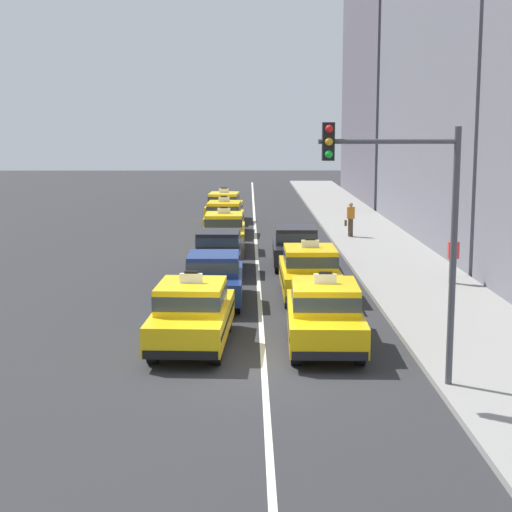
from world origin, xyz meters
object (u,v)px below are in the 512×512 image
taxi_left_fourth (224,231)px  taxi_right_second (310,271)px  taxi_left_sixth (224,206)px  pedestrian_near_crosswalk (350,219)px  taxi_left_nearest (192,313)px  sedan_left_third (219,250)px  taxi_left_fifth (224,217)px  pedestrian_mid_block (453,259)px  traffic_light_pole (408,210)px  sedan_left_second (214,277)px  taxi_right_nearest (324,313)px  sedan_right_third (296,245)px

taxi_left_fourth → taxi_right_second: (3.04, -9.95, 0.00)m
taxi_left_sixth → pedestrian_near_crosswalk: bearing=-49.4°
taxi_left_nearest → sedan_left_third: bearing=88.4°
taxi_left_fifth → pedestrian_mid_block: (8.21, -13.71, 0.10)m
taxi_left_sixth → traffic_light_pole: (4.62, -30.03, 2.94)m
taxi_left_sixth → taxi_left_nearest: bearing=-90.1°
taxi_left_nearest → sedan_left_third: 10.41m
sedan_left_second → taxi_left_fourth: 10.71m
taxi_right_nearest → pedestrian_mid_block: taxi_right_nearest is taller
sedan_left_third → sedan_right_third: same height
taxi_left_fourth → taxi_right_second: same height
taxi_left_fourth → taxi_right_second: bearing=-73.0°
taxi_left_fourth → taxi_left_fifth: same height
taxi_right_nearest → taxi_left_fifth: bearing=98.3°
sedan_left_third → pedestrian_mid_block: bearing=-20.0°
taxi_left_nearest → taxi_left_sixth: same height
taxi_right_second → taxi_right_nearest: bearing=-90.7°
taxi_left_nearest → taxi_left_fifth: (0.19, 21.16, 0.00)m
taxi_left_nearest → taxi_left_fifth: 21.16m
taxi_left_sixth → sedan_right_third: (3.23, -14.98, -0.03)m
sedan_left_third → taxi_left_fourth: bearing=89.5°
taxi_right_second → traffic_light_pole: 9.80m
taxi_left_nearest → taxi_left_fourth: (0.34, 15.75, 0.00)m
taxi_left_nearest → sedan_left_third: (0.30, 10.40, -0.03)m
taxi_right_second → taxi_left_sixth: bearing=99.2°
taxi_right_nearest → taxi_right_second: 5.90m
taxi_left_fourth → taxi_left_sixth: size_ratio=0.98×
taxi_left_fourth → sedan_right_third: (2.92, -4.17, -0.03)m
taxi_left_fourth → pedestrian_mid_block: taxi_left_fourth is taller
sedan_left_third → sedan_right_third: bearing=21.7°
sedan_right_third → traffic_light_pole: 15.40m
taxi_right_second → taxi_left_nearest: bearing=-120.2°
taxi_left_fifth → taxi_right_second: (3.19, -15.35, 0.00)m
taxi_left_nearest → taxi_right_second: same height
taxi_left_fifth → pedestrian_mid_block: bearing=-59.1°
taxi_right_nearest → taxi_right_second: same height
sedan_left_second → taxi_left_fourth: bearing=90.0°
sedan_left_second → taxi_right_nearest: taxi_right_nearest is taller
taxi_right_nearest → traffic_light_pole: (1.35, -3.36, 2.94)m
taxi_right_nearest → sedan_right_third: size_ratio=1.07×
sedan_left_second → taxi_left_fifth: size_ratio=0.93×
pedestrian_near_crosswalk → pedestrian_mid_block: (2.05, -11.76, 0.00)m
sedan_left_third → taxi_left_fourth: taxi_left_fourth is taller
pedestrian_mid_block → traffic_light_pole: traffic_light_pole is taller
taxi_left_sixth → pedestrian_near_crosswalk: size_ratio=2.84×
sedan_left_second → pedestrian_mid_block: bearing=16.7°
taxi_right_second → pedestrian_mid_block: 5.28m
taxi_right_nearest → traffic_light_pole: 4.67m
taxi_left_nearest → taxi_left_sixth: bearing=89.9°
sedan_left_second → pedestrian_mid_block: (8.06, 2.41, 0.13)m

